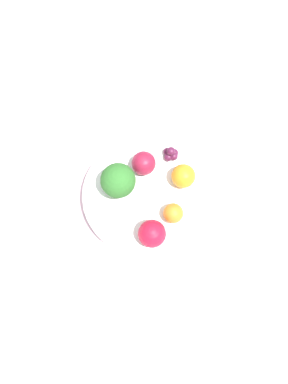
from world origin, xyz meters
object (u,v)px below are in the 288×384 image
apple_red (152,234)px  orange_front (183,176)px  broccoli (118,181)px  apple_green (144,163)px  grape_cluster (171,154)px  orange_back (173,213)px  bowl (144,197)px

apple_red → orange_front: apple_red is taller
broccoli → apple_green: broccoli is taller
grape_cluster → orange_front: bearing=74.9°
broccoli → orange_back: bearing=113.1°
grape_cluster → broccoli: bearing=-4.5°
orange_back → grape_cluster: size_ratio=1.18×
broccoli → apple_red: (0.01, 0.11, -0.01)m
orange_front → orange_back: bearing=35.8°
bowl → orange_front: 0.09m
broccoli → orange_front: (-0.10, 0.06, -0.02)m
bowl → apple_red: apple_red is taller
grape_cluster → apple_green: bearing=-13.2°
bowl → apple_red: (0.04, 0.07, 0.04)m
bowl → orange_back: (-0.01, 0.07, 0.04)m
broccoli → apple_green: size_ratio=1.61×
broccoli → apple_green: 0.06m
broccoli → grape_cluster: size_ratio=2.35×
orange_back → orange_front: bearing=-144.2°
broccoli → orange_front: 0.12m
apple_red → orange_front: size_ratio=1.11×
orange_front → apple_green: bearing=-57.2°
bowl → orange_front: orange_front is taller
orange_front → grape_cluster: (-0.01, -0.05, -0.01)m
apple_red → orange_back: bearing=-173.0°
bowl → orange_back: size_ratio=6.34×
apple_red → orange_back: 0.05m
apple_green → broccoli: bearing=3.6°
bowl → apple_green: (-0.03, -0.04, 0.04)m
bowl → apple_red: size_ratio=4.66×
broccoli → grape_cluster: bearing=175.5°
bowl → apple_green: size_ratio=5.12×
broccoli → apple_red: broccoli is taller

